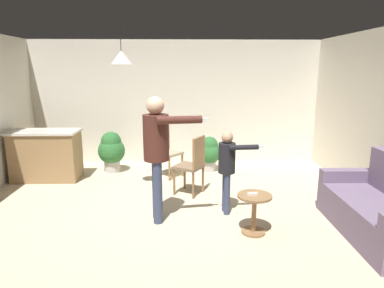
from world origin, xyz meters
name	(u,v)px	position (x,y,z in m)	size (l,w,h in m)	color
ground	(173,220)	(0.00, 0.00, 0.00)	(7.68, 7.68, 0.00)	beige
wall_back	(176,102)	(0.00, 3.20, 1.35)	(6.40, 0.10, 2.70)	silver
couch_floral	(382,211)	(2.65, -0.53, 0.33)	(0.88, 1.81, 1.00)	slate
kitchen_counter	(46,155)	(-2.45, 1.90, 0.48)	(1.26, 0.66, 0.95)	#99754C
side_table_by_couch	(254,209)	(1.05, -0.42, 0.33)	(0.44, 0.44, 0.52)	olive
person_adult	(157,146)	(-0.20, 0.01, 1.07)	(0.87, 0.50, 1.73)	#384260
person_child	(228,163)	(0.78, 0.24, 0.76)	(0.64, 0.35, 1.22)	#384260
dining_chair_by_counter	(193,163)	(0.30, 1.02, 0.55)	(0.57, 0.57, 1.00)	olive
dining_chair_near_wall	(166,149)	(-0.18, 2.06, 0.55)	(0.59, 0.59, 1.00)	olive
potted_plant_corner	(111,150)	(-1.32, 2.38, 0.46)	(0.55, 0.55, 0.84)	#B7B2AD
potted_plant_by_wall	(209,152)	(0.70, 2.40, 0.40)	(0.47, 0.47, 0.72)	#B7B2AD
spare_remote_on_table	(253,194)	(1.01, -0.44, 0.54)	(0.04, 0.13, 0.04)	white
ceiling_light_pendant	(121,57)	(-0.79, 0.95, 2.25)	(0.32, 0.32, 0.55)	silver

